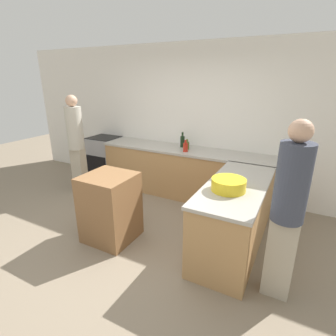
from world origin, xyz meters
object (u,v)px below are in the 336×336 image
(mixing_bowl, at_px, (229,185))
(olive_oil_bottle, at_px, (187,145))
(wine_bottle_dark, at_px, (182,141))
(range_oven, at_px, (105,158))
(person_by_range, at_px, (76,141))
(hot_sauce_bottle, at_px, (185,147))
(island_table, at_px, (110,207))
(person_at_peninsula, at_px, (288,207))

(mixing_bowl, height_order, olive_oil_bottle, olive_oil_bottle)
(olive_oil_bottle, height_order, wine_bottle_dark, wine_bottle_dark)
(mixing_bowl, bearing_deg, range_oven, 154.87)
(person_by_range, bearing_deg, hot_sauce_bottle, 20.46)
(olive_oil_bottle, distance_m, wine_bottle_dark, 0.18)
(range_oven, distance_m, wine_bottle_dark, 1.89)
(range_oven, distance_m, mixing_bowl, 3.46)
(hot_sauce_bottle, distance_m, person_by_range, 1.98)
(hot_sauce_bottle, bearing_deg, island_table, -103.37)
(mixing_bowl, xyz_separation_m, person_at_peninsula, (0.64, -0.33, 0.03))
(wine_bottle_dark, bearing_deg, mixing_bowl, -49.94)
(wine_bottle_dark, bearing_deg, island_table, -96.14)
(hot_sauce_bottle, relative_size, person_at_peninsula, 0.11)
(olive_oil_bottle, relative_size, person_by_range, 0.10)
(island_table, xyz_separation_m, wine_bottle_dark, (0.20, 1.85, 0.54))
(range_oven, bearing_deg, wine_bottle_dark, 2.39)
(range_oven, xyz_separation_m, person_by_range, (0.13, -0.88, 0.56))
(range_oven, bearing_deg, mixing_bowl, -25.13)
(olive_oil_bottle, relative_size, wine_bottle_dark, 0.65)
(range_oven, bearing_deg, person_by_range, -81.31)
(island_table, xyz_separation_m, hot_sauce_bottle, (0.38, 1.59, 0.51))
(hot_sauce_bottle, height_order, olive_oil_bottle, hot_sauce_bottle)
(olive_oil_bottle, bearing_deg, person_by_range, -154.96)
(person_at_peninsula, bearing_deg, range_oven, 154.48)
(wine_bottle_dark, distance_m, person_at_peninsula, 2.68)
(person_at_peninsula, bearing_deg, hot_sauce_bottle, 137.51)
(hot_sauce_bottle, height_order, person_at_peninsula, person_at_peninsula)
(range_oven, xyz_separation_m, hot_sauce_bottle, (1.99, -0.18, 0.52))
(person_at_peninsula, bearing_deg, wine_bottle_dark, 136.01)
(island_table, relative_size, person_at_peninsula, 0.51)
(range_oven, bearing_deg, hot_sauce_bottle, -5.28)
(person_by_range, relative_size, person_at_peninsula, 1.02)
(mixing_bowl, bearing_deg, olive_oil_bottle, 128.90)
(range_oven, relative_size, person_by_range, 0.49)
(island_table, xyz_separation_m, mixing_bowl, (1.48, 0.32, 0.50))
(range_oven, relative_size, island_table, 0.99)
(olive_oil_bottle, bearing_deg, person_at_peninsula, -44.44)
(range_oven, height_order, hot_sauce_bottle, hot_sauce_bottle)
(hot_sauce_bottle, bearing_deg, olive_oil_bottle, 105.46)
(mixing_bowl, distance_m, person_at_peninsula, 0.72)
(island_table, distance_m, hot_sauce_bottle, 1.72)
(olive_oil_bottle, bearing_deg, island_table, -100.87)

